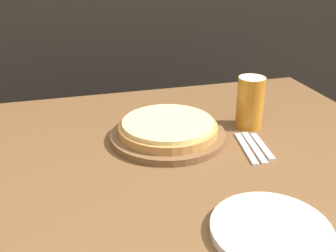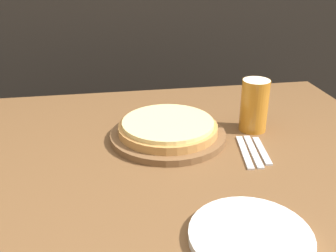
{
  "view_description": "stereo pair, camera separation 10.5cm",
  "coord_description": "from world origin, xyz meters",
  "px_view_note": "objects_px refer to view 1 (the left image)",
  "views": [
    {
      "loc": [
        -0.22,
        -0.9,
        1.22
      ],
      "look_at": [
        0.05,
        0.1,
        0.74
      ],
      "focal_mm": 42.0,
      "sensor_mm": 36.0,
      "label": 1
    },
    {
      "loc": [
        -0.12,
        -0.92,
        1.22
      ],
      "look_at": [
        0.05,
        0.1,
        0.74
      ],
      "focal_mm": 42.0,
      "sensor_mm": 36.0,
      "label": 2
    }
  ],
  "objects_px": {
    "pizza_on_board": "(168,131)",
    "beer_glass": "(250,100)",
    "dinner_plate": "(271,230)",
    "spoon": "(262,146)",
    "dinner_knife": "(254,147)",
    "fork": "(246,148)"
  },
  "relations": [
    {
      "from": "dinner_plate",
      "to": "spoon",
      "type": "relative_size",
      "value": 1.52
    },
    {
      "from": "dinner_plate",
      "to": "fork",
      "type": "distance_m",
      "value": 0.36
    },
    {
      "from": "dinner_knife",
      "to": "pizza_on_board",
      "type": "bearing_deg",
      "value": 150.77
    },
    {
      "from": "pizza_on_board",
      "to": "fork",
      "type": "bearing_deg",
      "value": -32.3
    },
    {
      "from": "fork",
      "to": "spoon",
      "type": "bearing_deg",
      "value": 0.0
    },
    {
      "from": "pizza_on_board",
      "to": "beer_glass",
      "type": "relative_size",
      "value": 2.13
    },
    {
      "from": "spoon",
      "to": "dinner_plate",
      "type": "bearing_deg",
      "value": -115.22
    },
    {
      "from": "pizza_on_board",
      "to": "beer_glass",
      "type": "height_order",
      "value": "beer_glass"
    },
    {
      "from": "dinner_plate",
      "to": "pizza_on_board",
      "type": "bearing_deg",
      "value": 100.25
    },
    {
      "from": "beer_glass",
      "to": "spoon",
      "type": "height_order",
      "value": "beer_glass"
    },
    {
      "from": "fork",
      "to": "dinner_knife",
      "type": "distance_m",
      "value": 0.02
    },
    {
      "from": "pizza_on_board",
      "to": "beer_glass",
      "type": "bearing_deg",
      "value": 3.95
    },
    {
      "from": "dinner_plate",
      "to": "fork",
      "type": "height_order",
      "value": "dinner_plate"
    },
    {
      "from": "pizza_on_board",
      "to": "dinner_knife",
      "type": "distance_m",
      "value": 0.25
    },
    {
      "from": "pizza_on_board",
      "to": "spoon",
      "type": "xyz_separation_m",
      "value": [
        0.24,
        -0.12,
        -0.02
      ]
    },
    {
      "from": "fork",
      "to": "pizza_on_board",
      "type": "bearing_deg",
      "value": 147.7
    },
    {
      "from": "beer_glass",
      "to": "dinner_plate",
      "type": "height_order",
      "value": "beer_glass"
    },
    {
      "from": "fork",
      "to": "dinner_knife",
      "type": "relative_size",
      "value": 1.0
    },
    {
      "from": "beer_glass",
      "to": "dinner_plate",
      "type": "bearing_deg",
      "value": -110.93
    },
    {
      "from": "dinner_knife",
      "to": "spoon",
      "type": "xyz_separation_m",
      "value": [
        0.03,
        0.0,
        0.0
      ]
    },
    {
      "from": "beer_glass",
      "to": "spoon",
      "type": "distance_m",
      "value": 0.17
    },
    {
      "from": "pizza_on_board",
      "to": "fork",
      "type": "relative_size",
      "value": 1.83
    }
  ]
}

